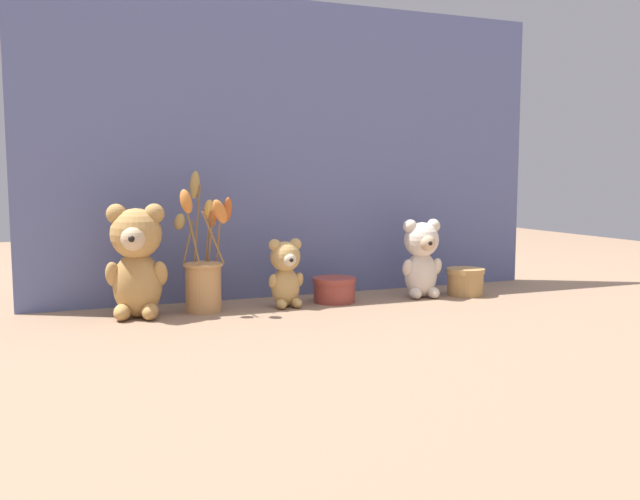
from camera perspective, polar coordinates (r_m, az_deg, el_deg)
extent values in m
plane|color=#8E7056|center=(1.61, 0.26, -4.73)|extent=(4.00, 4.00, 0.00)
cube|color=slate|center=(1.74, -1.82, 8.36)|extent=(1.35, 0.02, 0.74)
ellipsoid|color=tan|center=(1.52, -15.12, -2.84)|extent=(0.12, 0.11, 0.14)
sphere|color=tan|center=(1.51, -15.24, 1.34)|extent=(0.11, 0.11, 0.11)
sphere|color=#D1B289|center=(1.47, -15.45, 0.94)|extent=(0.05, 0.05, 0.05)
sphere|color=black|center=(1.44, -15.58, 0.91)|extent=(0.01, 0.01, 0.01)
sphere|color=tan|center=(1.50, -13.79, 2.99)|extent=(0.04, 0.04, 0.04)
sphere|color=tan|center=(1.51, -16.77, 2.93)|extent=(0.04, 0.04, 0.04)
ellipsoid|color=tan|center=(1.50, -13.30, -1.93)|extent=(0.04, 0.05, 0.06)
ellipsoid|color=tan|center=(1.52, -17.06, -1.97)|extent=(0.04, 0.05, 0.06)
ellipsoid|color=tan|center=(1.49, -14.12, -5.05)|extent=(0.05, 0.06, 0.04)
ellipsoid|color=tan|center=(1.50, -16.32, -5.06)|extent=(0.05, 0.06, 0.04)
ellipsoid|color=beige|center=(1.73, 8.49, -2.06)|extent=(0.09, 0.08, 0.11)
sphere|color=beige|center=(1.72, 8.54, 0.87)|extent=(0.09, 0.09, 0.09)
sphere|color=#D1B289|center=(1.69, 8.99, 0.59)|extent=(0.04, 0.04, 0.04)
sphere|color=black|center=(1.68, 9.25, 0.56)|extent=(0.01, 0.01, 0.01)
sphere|color=beige|center=(1.73, 9.51, 2.02)|extent=(0.04, 0.04, 0.04)
sphere|color=beige|center=(1.71, 7.59, 1.99)|extent=(0.04, 0.04, 0.04)
ellipsoid|color=beige|center=(1.74, 9.79, -1.38)|extent=(0.03, 0.04, 0.05)
ellipsoid|color=beige|center=(1.71, 7.37, -1.49)|extent=(0.03, 0.04, 0.05)
ellipsoid|color=beige|center=(1.73, 9.51, -3.56)|extent=(0.03, 0.05, 0.03)
ellipsoid|color=beige|center=(1.71, 8.11, -3.64)|extent=(0.03, 0.05, 0.03)
ellipsoid|color=tan|center=(1.59, -2.93, -3.14)|extent=(0.07, 0.06, 0.09)
sphere|color=tan|center=(1.58, -2.95, -0.55)|extent=(0.07, 0.07, 0.07)
sphere|color=beige|center=(1.56, -2.61, -0.82)|extent=(0.03, 0.03, 0.03)
sphere|color=black|center=(1.54, -2.42, -0.85)|extent=(0.01, 0.01, 0.01)
sphere|color=tan|center=(1.59, -2.08, 0.49)|extent=(0.03, 0.03, 0.03)
sphere|color=tan|center=(1.57, -3.84, 0.41)|extent=(0.03, 0.03, 0.03)
ellipsoid|color=tan|center=(1.60, -1.77, -2.52)|extent=(0.02, 0.03, 0.04)
ellipsoid|color=tan|center=(1.57, -3.98, -2.65)|extent=(0.02, 0.03, 0.04)
ellipsoid|color=tan|center=(1.59, -2.03, -4.45)|extent=(0.02, 0.04, 0.02)
ellipsoid|color=tan|center=(1.57, -3.32, -4.54)|extent=(0.02, 0.04, 0.02)
cylinder|color=tan|center=(1.56, -9.80, -3.11)|extent=(0.08, 0.08, 0.11)
torus|color=tan|center=(1.55, -9.83, -1.26)|extent=(0.09, 0.09, 0.01)
cylinder|color=olive|center=(1.51, -8.97, 1.00)|extent=(0.06, 0.03, 0.12)
ellipsoid|color=orange|center=(1.48, -8.42, 3.23)|extent=(0.05, 0.04, 0.06)
cylinder|color=olive|center=(1.51, -10.70, 1.41)|extent=(0.03, 0.04, 0.14)
ellipsoid|color=orange|center=(1.49, -11.21, 4.04)|extent=(0.04, 0.05, 0.06)
cylinder|color=olive|center=(1.56, -9.21, 0.81)|extent=(0.01, 0.02, 0.10)
ellipsoid|color=#C65B28|center=(1.56, -9.04, 2.64)|extent=(0.03, 0.03, 0.04)
cylinder|color=olive|center=(1.56, -11.05, 0.65)|extent=(0.03, 0.04, 0.09)
ellipsoid|color=tan|center=(1.57, -11.74, 2.35)|extent=(0.04, 0.04, 0.05)
cylinder|color=olive|center=(1.55, -8.52, 1.18)|extent=(0.01, 0.05, 0.12)
ellipsoid|color=#C65B28|center=(1.55, -7.79, 3.41)|extent=(0.02, 0.04, 0.06)
cylinder|color=olive|center=(1.56, -10.30, 2.20)|extent=(0.02, 0.01, 0.18)
ellipsoid|color=tan|center=(1.57, -10.51, 5.42)|extent=(0.03, 0.03, 0.07)
cylinder|color=olive|center=(1.56, -9.42, 1.19)|extent=(0.02, 0.02, 0.12)
ellipsoid|color=gold|center=(1.56, -9.32, 3.39)|extent=(0.04, 0.04, 0.05)
cylinder|color=#993D33|center=(1.65, 1.21, -3.55)|extent=(0.10, 0.10, 0.05)
cylinder|color=#993D33|center=(1.65, 1.22, -2.53)|extent=(0.11, 0.11, 0.01)
cylinder|color=tan|center=(1.79, 12.04, -2.81)|extent=(0.09, 0.09, 0.06)
cylinder|color=tan|center=(1.78, 12.07, -1.71)|extent=(0.10, 0.10, 0.01)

